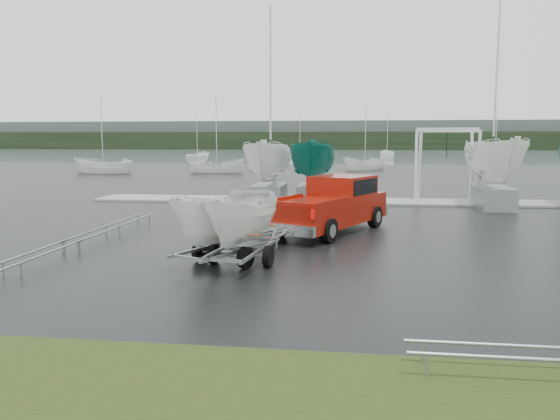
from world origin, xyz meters
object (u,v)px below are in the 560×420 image
object	(u,v)px
pickup_truck	(334,203)
boat_hoist	(446,155)
trailer_hitched	(226,174)
trailer_parked	(242,175)

from	to	relation	value
pickup_truck	boat_hoist	size ratio (longest dim) A/B	1.59
pickup_truck	trailer_hitched	bearing A→B (deg)	-90.00
pickup_truck	trailer_hitched	size ratio (longest dim) A/B	1.41
pickup_truck	trailer_parked	world-z (taller)	trailer_parked
pickup_truck	boat_hoist	xyz separation A→B (m)	(5.74, 9.84, 1.58)
trailer_parked	pickup_truck	bearing A→B (deg)	76.49
trailer_hitched	boat_hoist	size ratio (longest dim) A/B	1.13
pickup_truck	boat_hoist	bearing A→B (deg)	84.66
trailer_hitched	boat_hoist	xyz separation A→B (m)	(8.54, 15.87, 0.13)
trailer_hitched	trailer_parked	distance (m)	0.47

